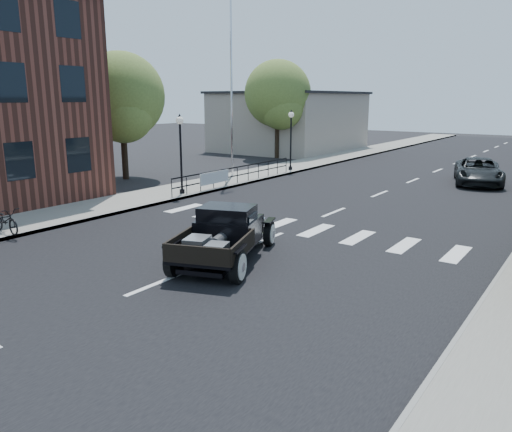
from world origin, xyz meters
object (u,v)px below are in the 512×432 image
Objects in this scene: hotrod_pickup at (225,234)px; second_car at (478,171)px; flagpole at (231,60)px; motorcycle at (6,220)px.

hotrod_pickup is 0.92× the size of second_car.
flagpole reaches higher than second_car.
second_car is 3.03× the size of motorcycle.
second_car is (12.46, 5.97, -6.02)m from flagpole.
second_car is 23.34m from motorcycle.
second_car is at bearing 25.60° from flagpole.
hotrod_pickup is 18.68m from second_car.
flagpole reaches higher than motorcycle.
motorcycle is (1.75, -14.77, -6.13)m from flagpole.
motorcycle is (-7.69, -2.30, -0.22)m from hotrod_pickup.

